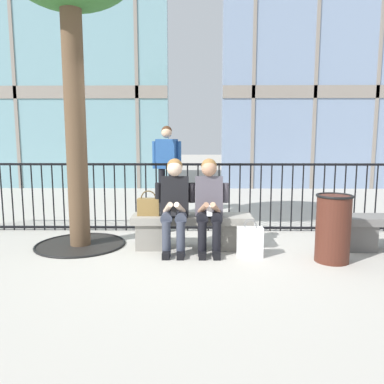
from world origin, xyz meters
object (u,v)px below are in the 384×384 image
(stone_bench, at_px, (192,228))
(handbag_on_bench, at_px, (149,206))
(shopping_bag, at_px, (250,242))
(trash_can, at_px, (333,228))
(seated_person_with_phone, at_px, (175,202))
(seated_person_companion, at_px, (209,202))
(bystander_at_railing, at_px, (167,163))

(stone_bench, relative_size, handbag_on_bench, 4.77)
(shopping_bag, xyz_separation_m, trash_can, (0.96, -0.16, 0.22))
(stone_bench, height_order, seated_person_with_phone, seated_person_with_phone)
(seated_person_companion, xyz_separation_m, handbag_on_bench, (-0.80, 0.12, -0.08))
(handbag_on_bench, relative_size, bystander_at_railing, 0.20)
(bystander_at_railing, bearing_deg, handbag_on_bench, -91.69)
(handbag_on_bench, height_order, bystander_at_railing, bystander_at_railing)
(shopping_bag, distance_m, bystander_at_railing, 3.03)
(seated_person_companion, xyz_separation_m, shopping_bag, (0.51, -0.26, -0.45))
(stone_bench, relative_size, seated_person_with_phone, 1.32)
(bystander_at_railing, bearing_deg, seated_person_with_phone, -83.10)
(shopping_bag, bearing_deg, bystander_at_railing, 115.17)
(shopping_bag, bearing_deg, seated_person_companion, 152.58)
(seated_person_companion, bearing_deg, seated_person_with_phone, 180.00)
(stone_bench, distance_m, shopping_bag, 0.83)
(seated_person_companion, bearing_deg, handbag_on_bench, 171.61)
(seated_person_companion, bearing_deg, trash_can, -16.09)
(seated_person_with_phone, bearing_deg, trash_can, -12.46)
(seated_person_companion, relative_size, shopping_bag, 2.55)
(handbag_on_bench, relative_size, shopping_bag, 0.70)
(bystander_at_railing, height_order, trash_can, bystander_at_railing)
(stone_bench, distance_m, seated_person_companion, 0.46)
(stone_bench, height_order, trash_can, trash_can)
(handbag_on_bench, bearing_deg, trash_can, -13.42)
(bystander_at_railing, bearing_deg, shopping_bag, -64.83)
(trash_can, bearing_deg, shopping_bag, 170.48)
(handbag_on_bench, xyz_separation_m, trash_can, (2.27, -0.54, -0.16))
(seated_person_with_phone, distance_m, handbag_on_bench, 0.38)
(seated_person_with_phone, xyz_separation_m, handbag_on_bench, (-0.36, 0.12, -0.08))
(seated_person_with_phone, height_order, bystander_at_railing, bystander_at_railing)
(stone_bench, relative_size, shopping_bag, 3.36)
(stone_bench, height_order, handbag_on_bench, handbag_on_bench)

